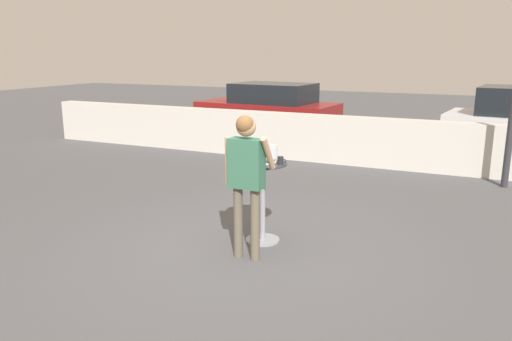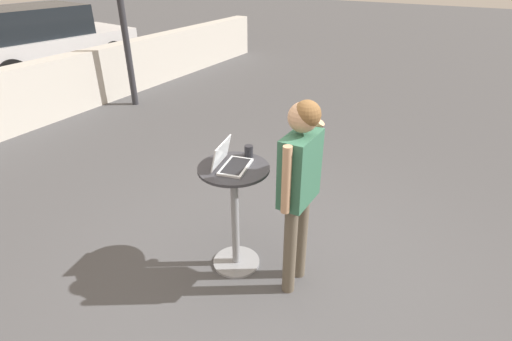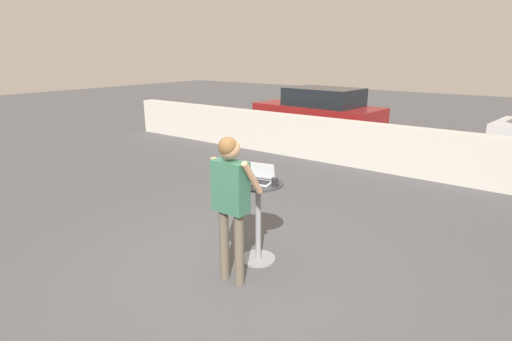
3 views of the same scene
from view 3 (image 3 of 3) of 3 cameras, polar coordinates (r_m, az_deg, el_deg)
ground_plane at (r=4.99m, az=-2.99°, el=-14.42°), size 50.00×50.00×0.00m
pavement_kerb at (r=9.31m, az=18.46°, el=2.99°), size 16.35×0.35×1.04m
cafe_table at (r=5.00m, az=0.33°, el=-6.13°), size 0.61×0.61×1.05m
laptop at (r=4.86m, az=0.41°, el=-1.05°), size 0.39×0.32×0.22m
coffee_mug at (r=4.70m, az=2.69°, el=-1.68°), size 0.11×0.08×0.10m
standing_person at (r=4.37m, az=-3.68°, el=-3.10°), size 0.55×0.38×1.72m
parked_car_near_street at (r=12.64m, az=8.98°, el=8.26°), size 4.04×2.11×1.53m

